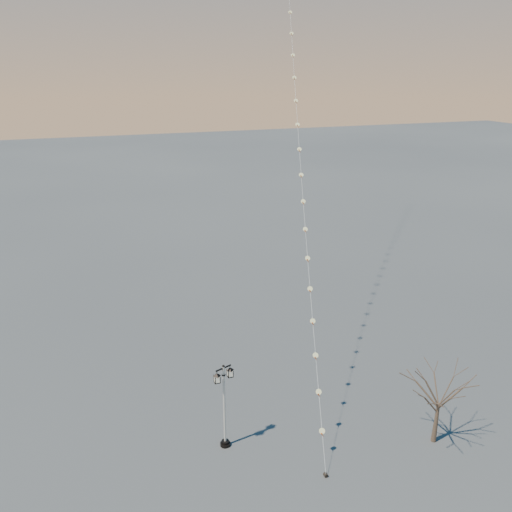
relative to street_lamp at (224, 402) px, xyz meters
name	(u,v)px	position (x,y,z in m)	size (l,w,h in m)	color
ground	(297,484)	(2.62, -3.95, -2.85)	(300.00, 300.00, 0.00)	#474848
street_lamp	(224,402)	(0.00, 0.00, 0.00)	(1.26, 0.75, 5.15)	black
bare_tree	(440,393)	(11.12, -3.62, 0.34)	(2.77, 2.77, 4.60)	#4B382A
kite_train	(295,47)	(11.02, 16.68, 18.38)	(14.30, 41.97, 42.64)	black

